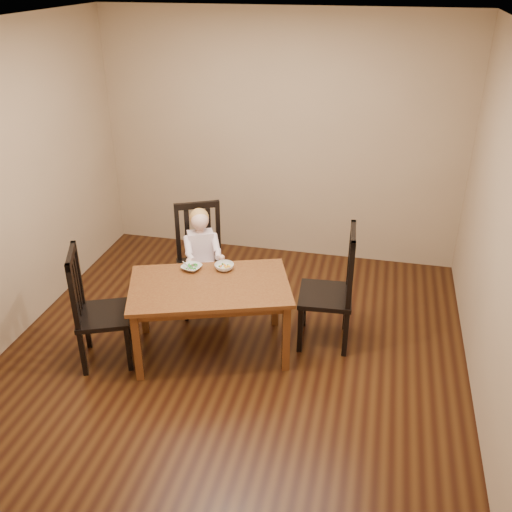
% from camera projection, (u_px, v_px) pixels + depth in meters
% --- Properties ---
extents(room, '(4.01, 4.01, 2.71)m').
position_uv_depth(room, '(233.00, 208.00, 4.49)').
color(room, '#3C210C').
rests_on(room, ground).
extents(dining_table, '(1.53, 1.19, 0.67)m').
position_uv_depth(dining_table, '(210.00, 292.00, 4.82)').
color(dining_table, '#502512').
rests_on(dining_table, room).
extents(chair_child, '(0.60, 0.59, 1.06)m').
position_uv_depth(chair_child, '(201.00, 260.00, 5.53)').
color(chair_child, black).
rests_on(chair_child, room).
extents(chair_left, '(0.58, 0.59, 1.05)m').
position_uv_depth(chair_left, '(96.00, 310.00, 4.74)').
color(chair_left, black).
rests_on(chair_left, room).
extents(chair_right, '(0.49, 0.51, 1.11)m').
position_uv_depth(chair_right, '(332.00, 290.00, 4.97)').
color(chair_right, black).
rests_on(chair_right, room).
extents(toddler, '(0.46, 0.49, 0.55)m').
position_uv_depth(toddler, '(201.00, 250.00, 5.42)').
color(toddler, silver).
rests_on(toddler, chair_child).
extents(bowl_peas, '(0.21, 0.21, 0.04)m').
position_uv_depth(bowl_peas, '(192.00, 268.00, 5.01)').
color(bowl_peas, silver).
rests_on(bowl_peas, dining_table).
extents(bowl_veg, '(0.19, 0.19, 0.05)m').
position_uv_depth(bowl_veg, '(224.00, 267.00, 5.01)').
color(bowl_veg, silver).
rests_on(bowl_veg, dining_table).
extents(fork, '(0.10, 0.08, 0.04)m').
position_uv_depth(fork, '(187.00, 266.00, 4.98)').
color(fork, silver).
rests_on(fork, bowl_peas).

